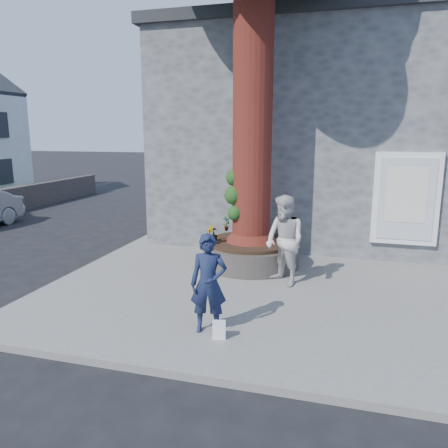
# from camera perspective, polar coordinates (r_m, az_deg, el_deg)

# --- Properties ---
(ground) EXTENTS (120.00, 120.00, 0.00)m
(ground) POSITION_cam_1_polar(r_m,az_deg,el_deg) (9.03, -4.29, -9.22)
(ground) COLOR black
(ground) RESTS_ON ground
(pavement) EXTENTS (9.00, 8.00, 0.12)m
(pavement) POSITION_cam_1_polar(r_m,az_deg,el_deg) (9.57, 6.35, -7.66)
(pavement) COLOR slate
(pavement) RESTS_ON ground
(yellow_line) EXTENTS (0.10, 30.00, 0.01)m
(yellow_line) POSITION_cam_1_polar(r_m,az_deg,el_deg) (11.21, -17.37, -5.51)
(yellow_line) COLOR yellow
(yellow_line) RESTS_ON ground
(stone_shop) EXTENTS (10.30, 8.30, 6.30)m
(stone_shop) POSITION_cam_1_polar(r_m,az_deg,el_deg) (15.11, 14.44, 11.17)
(stone_shop) COLOR #515356
(stone_shop) RESTS_ON ground
(planter) EXTENTS (2.30, 2.30, 0.60)m
(planter) POSITION_cam_1_polar(r_m,az_deg,el_deg) (10.52, 3.53, -3.78)
(planter) COLOR black
(planter) RESTS_ON pavement
(man) EXTENTS (0.65, 0.50, 1.59)m
(man) POSITION_cam_1_polar(r_m,az_deg,el_deg) (6.92, -2.02, -7.79)
(man) COLOR #161F3D
(man) RESTS_ON pavement
(woman) EXTENTS (1.15, 1.14, 1.88)m
(woman) POSITION_cam_1_polar(r_m,az_deg,el_deg) (9.10, 7.93, -2.16)
(woman) COLOR beige
(woman) RESTS_ON pavement
(shopping_bag) EXTENTS (0.22, 0.17, 0.28)m
(shopping_bag) POSITION_cam_1_polar(r_m,az_deg,el_deg) (6.93, -0.65, -13.66)
(shopping_bag) COLOR white
(shopping_bag) RESTS_ON pavement
(plant_a) EXTENTS (0.23, 0.24, 0.38)m
(plant_a) POSITION_cam_1_polar(r_m,az_deg,el_deg) (11.40, 0.30, 0.06)
(plant_a) COLOR gray
(plant_a) RESTS_ON planter
(plant_b) EXTENTS (0.28, 0.29, 0.45)m
(plant_b) POSITION_cam_1_polar(r_m,az_deg,el_deg) (10.02, -1.95, -1.42)
(plant_b) COLOR gray
(plant_b) RESTS_ON planter
(plant_c) EXTENTS (0.25, 0.25, 0.33)m
(plant_c) POSITION_cam_1_polar(r_m,az_deg,el_deg) (10.35, -1.38, -1.31)
(plant_c) COLOR gray
(plant_c) RESTS_ON planter
(plant_d) EXTENTS (0.32, 0.32, 0.27)m
(plant_d) POSITION_cam_1_polar(r_m,az_deg,el_deg) (10.80, 1.87, -0.92)
(plant_d) COLOR gray
(plant_d) RESTS_ON planter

